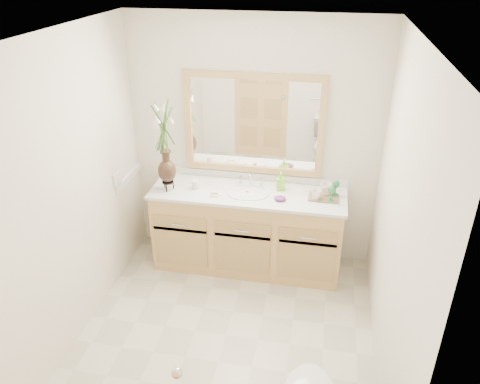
% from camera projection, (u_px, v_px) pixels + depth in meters
% --- Properties ---
extents(floor, '(2.60, 2.60, 0.00)m').
position_uv_depth(floor, '(226.00, 335.00, 3.90)').
color(floor, beige).
rests_on(floor, ground).
extents(ceiling, '(2.40, 2.60, 0.02)m').
position_uv_depth(ceiling, '(220.00, 36.00, 2.79)').
color(ceiling, white).
rests_on(ceiling, wall_back).
extents(wall_back, '(2.40, 0.02, 2.40)m').
position_uv_depth(wall_back, '(253.00, 144.00, 4.48)').
color(wall_back, white).
rests_on(wall_back, floor).
extents(wall_front, '(2.40, 0.02, 2.40)m').
position_uv_depth(wall_front, '(164.00, 344.00, 2.21)').
color(wall_front, white).
rests_on(wall_front, floor).
extents(wall_left, '(0.02, 2.60, 2.40)m').
position_uv_depth(wall_left, '(70.00, 196.00, 3.55)').
color(wall_left, white).
rests_on(wall_left, floor).
extents(wall_right, '(0.02, 2.60, 2.40)m').
position_uv_depth(wall_right, '(398.00, 227.00, 3.15)').
color(wall_right, white).
rests_on(wall_right, floor).
extents(vanity, '(1.80, 0.55, 0.80)m').
position_uv_depth(vanity, '(248.00, 231.00, 4.60)').
color(vanity, tan).
rests_on(vanity, floor).
extents(counter, '(1.84, 0.57, 0.03)m').
position_uv_depth(counter, '(248.00, 193.00, 4.41)').
color(counter, white).
rests_on(counter, vanity).
extents(sink, '(0.38, 0.34, 0.23)m').
position_uv_depth(sink, '(247.00, 198.00, 4.41)').
color(sink, white).
rests_on(sink, counter).
extents(mirror, '(1.32, 0.04, 0.97)m').
position_uv_depth(mirror, '(253.00, 125.00, 4.36)').
color(mirror, white).
rests_on(mirror, wall_back).
extents(switch_plate, '(0.02, 0.12, 0.12)m').
position_uv_depth(switch_plate, '(117.00, 179.00, 4.31)').
color(switch_plate, white).
rests_on(switch_plate, wall_left).
extents(door, '(0.80, 0.03, 2.00)m').
position_uv_depth(door, '(111.00, 363.00, 2.37)').
color(door, tan).
rests_on(door, floor).
extents(flower_vase, '(0.20, 0.20, 0.82)m').
position_uv_depth(flower_vase, '(164.00, 134.00, 4.19)').
color(flower_vase, black).
rests_on(flower_vase, counter).
extents(tumbler, '(0.07, 0.07, 0.09)m').
position_uv_depth(tumbler, '(195.00, 184.00, 4.45)').
color(tumbler, white).
rests_on(tumbler, counter).
extents(soap_dish, '(0.11, 0.11, 0.04)m').
position_uv_depth(soap_dish, '(215.00, 194.00, 4.34)').
color(soap_dish, white).
rests_on(soap_dish, counter).
extents(soap_bottle, '(0.09, 0.09, 0.16)m').
position_uv_depth(soap_bottle, '(280.00, 182.00, 4.41)').
color(soap_bottle, '#8BDD34').
rests_on(soap_bottle, counter).
extents(purple_dish, '(0.14, 0.13, 0.04)m').
position_uv_depth(purple_dish, '(280.00, 198.00, 4.24)').
color(purple_dish, '#64256F').
rests_on(purple_dish, counter).
extents(tray, '(0.28, 0.19, 0.01)m').
position_uv_depth(tray, '(324.00, 197.00, 4.29)').
color(tray, brown).
rests_on(tray, counter).
extents(mug_left, '(0.11, 0.11, 0.09)m').
position_uv_depth(mug_left, '(316.00, 194.00, 4.23)').
color(mug_left, white).
rests_on(mug_left, tray).
extents(mug_right, '(0.12, 0.12, 0.11)m').
position_uv_depth(mug_right, '(326.00, 189.00, 4.31)').
color(mug_right, white).
rests_on(mug_right, tray).
extents(goblet_front, '(0.06, 0.06, 0.14)m').
position_uv_depth(goblet_front, '(331.00, 191.00, 4.18)').
color(goblet_front, '#26743E').
rests_on(goblet_front, tray).
extents(goblet_back, '(0.07, 0.07, 0.15)m').
position_uv_depth(goblet_back, '(336.00, 185.00, 4.27)').
color(goblet_back, '#26743E').
rests_on(goblet_back, tray).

